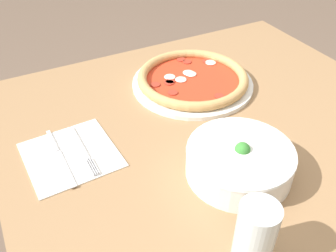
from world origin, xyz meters
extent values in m
cube|color=#99724C|center=(0.00, 0.00, 0.73)|extent=(1.02, 1.03, 0.03)
cylinder|color=olive|center=(-0.44, -0.45, 0.36)|extent=(0.06, 0.06, 0.71)
cylinder|color=olive|center=(0.44, -0.45, 0.36)|extent=(0.06, 0.06, 0.71)
cylinder|color=white|center=(-0.04, -0.24, 0.75)|extent=(0.34, 0.34, 0.01)
torus|color=tan|center=(-0.04, -0.24, 0.77)|extent=(0.31, 0.31, 0.03)
cylinder|color=red|center=(-0.04, -0.24, 0.76)|extent=(0.27, 0.27, 0.01)
cylinder|color=#A83323|center=(0.06, -0.26, 0.76)|extent=(0.03, 0.03, 0.00)
cylinder|color=#A83323|center=(0.03, -0.25, 0.76)|extent=(0.03, 0.03, 0.00)
cylinder|color=#A83323|center=(-0.08, -0.33, 0.76)|extent=(0.03, 0.03, 0.00)
cylinder|color=#A83323|center=(-0.13, -0.31, 0.76)|extent=(0.03, 0.03, 0.00)
cylinder|color=#A83323|center=(-0.06, -0.13, 0.76)|extent=(0.03, 0.03, 0.00)
cylinder|color=#A83323|center=(-0.07, -0.35, 0.76)|extent=(0.03, 0.03, 0.00)
cylinder|color=#A83323|center=(0.04, -0.20, 0.76)|extent=(0.03, 0.03, 0.00)
cylinder|color=#A83323|center=(0.02, -0.26, 0.76)|extent=(0.03, 0.03, 0.00)
ellipsoid|color=silver|center=(-0.01, -0.25, 0.76)|extent=(0.03, 0.03, 0.01)
ellipsoid|color=silver|center=(-0.05, -0.27, 0.76)|extent=(0.03, 0.03, 0.01)
ellipsoid|color=silver|center=(-0.05, -0.28, 0.76)|extent=(0.03, 0.03, 0.01)
ellipsoid|color=silver|center=(0.01, -0.28, 0.76)|extent=(0.03, 0.03, 0.01)
ellipsoid|color=silver|center=(-0.14, -0.30, 0.76)|extent=(0.03, 0.03, 0.01)
cylinder|color=white|center=(0.05, 0.10, 0.77)|extent=(0.22, 0.22, 0.06)
torus|color=white|center=(0.05, 0.10, 0.80)|extent=(0.22, 0.22, 0.01)
ellipsoid|color=tan|center=(0.12, 0.14, 0.79)|extent=(0.04, 0.04, 0.02)
ellipsoid|color=tan|center=(-0.02, 0.06, 0.79)|extent=(0.04, 0.04, 0.02)
ellipsoid|color=tan|center=(0.06, 0.17, 0.79)|extent=(0.04, 0.04, 0.02)
ellipsoid|color=tan|center=(0.08, 0.10, 0.79)|extent=(0.03, 0.04, 0.02)
ellipsoid|color=tan|center=(0.06, 0.10, 0.79)|extent=(0.04, 0.04, 0.02)
ellipsoid|color=#998466|center=(-0.01, 0.05, 0.79)|extent=(0.04, 0.04, 0.02)
ellipsoid|color=tan|center=(0.08, 0.15, 0.80)|extent=(0.03, 0.04, 0.02)
ellipsoid|color=tan|center=(0.01, 0.04, 0.79)|extent=(0.03, 0.04, 0.02)
sphere|color=#388433|center=(0.05, 0.10, 0.80)|extent=(0.03, 0.03, 0.03)
ellipsoid|color=yellow|center=(0.06, 0.17, 0.79)|extent=(0.04, 0.02, 0.02)
cube|color=white|center=(0.35, -0.11, 0.74)|extent=(0.20, 0.20, 0.00)
cube|color=silver|center=(0.32, -0.14, 0.75)|extent=(0.01, 0.13, 0.00)
cube|color=silver|center=(0.32, -0.05, 0.75)|extent=(0.00, 0.05, 0.00)
cube|color=silver|center=(0.32, -0.05, 0.75)|extent=(0.00, 0.05, 0.00)
cube|color=silver|center=(0.31, -0.05, 0.75)|extent=(0.00, 0.05, 0.00)
cube|color=silver|center=(0.31, -0.05, 0.75)|extent=(0.00, 0.05, 0.00)
cube|color=silver|center=(0.37, -0.17, 0.75)|extent=(0.01, 0.08, 0.01)
cube|color=silver|center=(0.37, -0.07, 0.75)|extent=(0.02, 0.12, 0.00)
cylinder|color=silver|center=(0.14, 0.27, 0.80)|extent=(0.07, 0.07, 0.12)
camera|label=1|loc=(0.44, 0.53, 1.30)|focal=40.00mm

